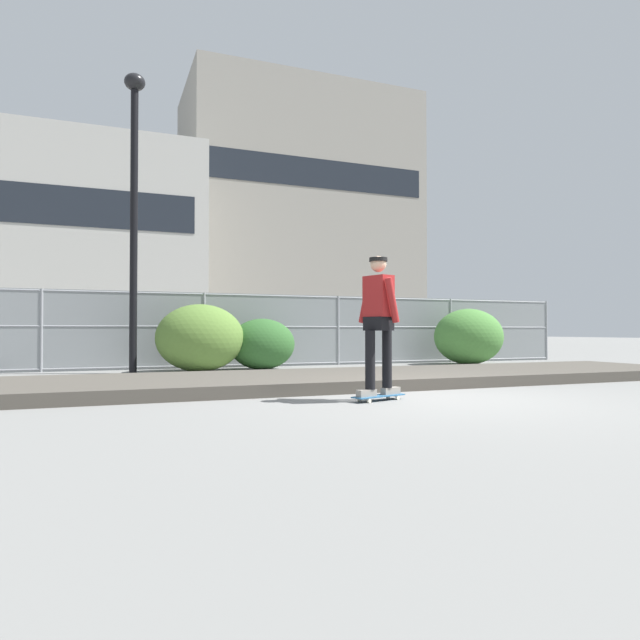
% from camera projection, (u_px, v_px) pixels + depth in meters
% --- Properties ---
extents(ground_plane, '(120.00, 120.00, 0.00)m').
position_uv_depth(ground_plane, '(426.00, 398.00, 7.48)').
color(ground_plane, slate).
extents(gravel_berm, '(13.76, 2.90, 0.18)m').
position_uv_depth(gravel_berm, '(356.00, 378.00, 9.57)').
color(gravel_berm, '#4C473F').
rests_on(gravel_berm, ground_plane).
extents(skateboard, '(0.82, 0.43, 0.07)m').
position_uv_depth(skateboard, '(379.00, 396.00, 7.22)').
color(skateboard, '#2D608C').
rests_on(skateboard, ground_plane).
extents(skater, '(0.72, 0.62, 1.83)m').
position_uv_depth(skater, '(379.00, 315.00, 7.24)').
color(skater, gray).
rests_on(skater, skateboard).
extents(chain_fence, '(17.95, 0.06, 1.85)m').
position_uv_depth(chain_fence, '(274.00, 330.00, 14.18)').
color(chain_fence, gray).
rests_on(chain_fence, ground_plane).
extents(street_lamp, '(0.44, 0.44, 6.47)m').
position_uv_depth(street_lamp, '(134.00, 185.00, 11.90)').
color(street_lamp, black).
rests_on(street_lamp, ground_plane).
extents(parked_car_near, '(4.42, 2.00, 1.66)m').
position_uv_depth(parked_car_near, '(30.00, 334.00, 14.55)').
color(parked_car_near, maroon).
rests_on(parked_car_near, ground_plane).
extents(parked_car_mid, '(4.43, 2.00, 1.66)m').
position_uv_depth(parked_car_mid, '(266.00, 333.00, 16.40)').
color(parked_car_mid, silver).
rests_on(parked_car_mid, ground_plane).
extents(library_building, '(24.24, 10.82, 14.08)m').
position_uv_depth(library_building, '(20.00, 243.00, 38.33)').
color(library_building, '#B2AFA8').
rests_on(library_building, ground_plane).
extents(office_block, '(21.14, 12.41, 23.26)m').
position_uv_depth(office_block, '(297.00, 219.00, 53.16)').
color(office_block, gray).
rests_on(office_block, ground_plane).
extents(shrub_left, '(1.95, 1.60, 1.51)m').
position_uv_depth(shrub_left, '(200.00, 338.00, 12.32)').
color(shrub_left, '#567A33').
rests_on(shrub_left, ground_plane).
extents(shrub_center, '(1.55, 1.27, 1.20)m').
position_uv_depth(shrub_center, '(262.00, 344.00, 12.96)').
color(shrub_center, '#2D5B28').
rests_on(shrub_center, ground_plane).
extents(shrub_right, '(1.95, 1.60, 1.51)m').
position_uv_depth(shrub_right, '(469.00, 337.00, 14.97)').
color(shrub_right, '#477F38').
rests_on(shrub_right, ground_plane).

